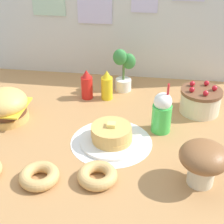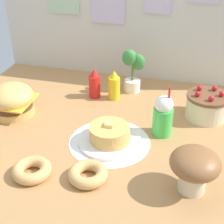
{
  "view_description": "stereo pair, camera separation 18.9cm",
  "coord_description": "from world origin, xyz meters",
  "px_view_note": "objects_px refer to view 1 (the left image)",
  "views": [
    {
      "loc": [
        0.31,
        -1.59,
        1.13
      ],
      "look_at": [
        0.08,
        0.03,
        0.15
      ],
      "focal_mm": 53.35,
      "sensor_mm": 36.0,
      "label": 1
    },
    {
      "loc": [
        0.49,
        -1.55,
        1.13
      ],
      "look_at": [
        0.08,
        0.03,
        0.15
      ],
      "focal_mm": 53.35,
      "sensor_mm": 36.0,
      "label": 2
    }
  ],
  "objects_px": {
    "potted_plant": "(123,68)",
    "mushroom_stool": "(203,160)",
    "burger": "(5,106)",
    "donut_chocolate": "(39,176)",
    "layer_cake": "(200,101)",
    "ketchup_bottle": "(87,85)",
    "donut_vanilla": "(97,175)",
    "cream_soda_cup": "(162,113)",
    "mustard_bottle": "(107,86)",
    "pancake_stack": "(112,135)"
  },
  "relations": [
    {
      "from": "layer_cake",
      "to": "donut_vanilla",
      "type": "distance_m",
      "value": 0.93
    },
    {
      "from": "pancake_stack",
      "to": "mustard_bottle",
      "type": "xyz_separation_m",
      "value": [
        -0.11,
        0.52,
        0.05
      ]
    },
    {
      "from": "mustard_bottle",
      "to": "donut_vanilla",
      "type": "distance_m",
      "value": 0.84
    },
    {
      "from": "potted_plant",
      "to": "ketchup_bottle",
      "type": "bearing_deg",
      "value": -145.79
    },
    {
      "from": "donut_chocolate",
      "to": "mushroom_stool",
      "type": "relative_size",
      "value": 0.85
    },
    {
      "from": "mustard_bottle",
      "to": "donut_vanilla",
      "type": "bearing_deg",
      "value": -84.48
    },
    {
      "from": "cream_soda_cup",
      "to": "mushroom_stool",
      "type": "height_order",
      "value": "cream_soda_cup"
    },
    {
      "from": "ketchup_bottle",
      "to": "mustard_bottle",
      "type": "relative_size",
      "value": 1.0
    },
    {
      "from": "mustard_bottle",
      "to": "burger",
      "type": "bearing_deg",
      "value": -148.65
    },
    {
      "from": "pancake_stack",
      "to": "mushroom_stool",
      "type": "xyz_separation_m",
      "value": [
        0.47,
        -0.27,
        0.09
      ]
    },
    {
      "from": "burger",
      "to": "mushroom_stool",
      "type": "bearing_deg",
      "value": -19.93
    },
    {
      "from": "pancake_stack",
      "to": "cream_soda_cup",
      "type": "relative_size",
      "value": 1.13
    },
    {
      "from": "cream_soda_cup",
      "to": "potted_plant",
      "type": "xyz_separation_m",
      "value": [
        -0.29,
        0.5,
        0.05
      ]
    },
    {
      "from": "layer_cake",
      "to": "burger",
      "type": "bearing_deg",
      "value": -167.75
    },
    {
      "from": "potted_plant",
      "to": "pancake_stack",
      "type": "bearing_deg",
      "value": -89.18
    },
    {
      "from": "mushroom_stool",
      "to": "pancake_stack",
      "type": "bearing_deg",
      "value": 150.68
    },
    {
      "from": "donut_vanilla",
      "to": "potted_plant",
      "type": "bearing_deg",
      "value": 89.11
    },
    {
      "from": "layer_cake",
      "to": "ketchup_bottle",
      "type": "bearing_deg",
      "value": 173.77
    },
    {
      "from": "pancake_stack",
      "to": "ketchup_bottle",
      "type": "relative_size",
      "value": 1.7
    },
    {
      "from": "pancake_stack",
      "to": "mustard_bottle",
      "type": "relative_size",
      "value": 1.7
    },
    {
      "from": "potted_plant",
      "to": "mushroom_stool",
      "type": "xyz_separation_m",
      "value": [
        0.48,
        -0.93,
        -0.04
      ]
    },
    {
      "from": "cream_soda_cup",
      "to": "donut_chocolate",
      "type": "xyz_separation_m",
      "value": [
        -0.58,
        -0.53,
        -0.09
      ]
    },
    {
      "from": "cream_soda_cup",
      "to": "donut_chocolate",
      "type": "height_order",
      "value": "cream_soda_cup"
    },
    {
      "from": "pancake_stack",
      "to": "donut_vanilla",
      "type": "height_order",
      "value": "pancake_stack"
    },
    {
      "from": "potted_plant",
      "to": "mushroom_stool",
      "type": "bearing_deg",
      "value": -62.66
    },
    {
      "from": "burger",
      "to": "donut_chocolate",
      "type": "bearing_deg",
      "value": -53.24
    },
    {
      "from": "pancake_stack",
      "to": "donut_chocolate",
      "type": "xyz_separation_m",
      "value": [
        -0.31,
        -0.36,
        -0.02
      ]
    },
    {
      "from": "burger",
      "to": "mustard_bottle",
      "type": "distance_m",
      "value": 0.69
    },
    {
      "from": "burger",
      "to": "donut_chocolate",
      "type": "relative_size",
      "value": 1.43
    },
    {
      "from": "layer_cake",
      "to": "ketchup_bottle",
      "type": "distance_m",
      "value": 0.77
    },
    {
      "from": "mustard_bottle",
      "to": "cream_soda_cup",
      "type": "relative_size",
      "value": 0.67
    },
    {
      "from": "cream_soda_cup",
      "to": "donut_chocolate",
      "type": "distance_m",
      "value": 0.79
    },
    {
      "from": "layer_cake",
      "to": "donut_chocolate",
      "type": "height_order",
      "value": "layer_cake"
    },
    {
      "from": "donut_vanilla",
      "to": "mustard_bottle",
      "type": "bearing_deg",
      "value": 95.52
    },
    {
      "from": "cream_soda_cup",
      "to": "mushroom_stool",
      "type": "distance_m",
      "value": 0.47
    },
    {
      "from": "ketchup_bottle",
      "to": "cream_soda_cup",
      "type": "xyz_separation_m",
      "value": [
        0.52,
        -0.34,
        0.03
      ]
    },
    {
      "from": "ketchup_bottle",
      "to": "potted_plant",
      "type": "relative_size",
      "value": 0.66
    },
    {
      "from": "donut_chocolate",
      "to": "layer_cake",
      "type": "bearing_deg",
      "value": 43.46
    },
    {
      "from": "pancake_stack",
      "to": "donut_vanilla",
      "type": "bearing_deg",
      "value": -94.44
    },
    {
      "from": "cream_soda_cup",
      "to": "layer_cake",
      "type": "bearing_deg",
      "value": 46.25
    },
    {
      "from": "layer_cake",
      "to": "mushroom_stool",
      "type": "xyz_separation_m",
      "value": [
        -0.05,
        -0.69,
        0.06
      ]
    },
    {
      "from": "pancake_stack",
      "to": "ketchup_bottle",
      "type": "height_order",
      "value": "ketchup_bottle"
    },
    {
      "from": "layer_cake",
      "to": "donut_vanilla",
      "type": "xyz_separation_m",
      "value": [
        -0.55,
        -0.74,
        -0.05
      ]
    },
    {
      "from": "burger",
      "to": "mushroom_stool",
      "type": "height_order",
      "value": "mushroom_stool"
    },
    {
      "from": "burger",
      "to": "potted_plant",
      "type": "xyz_separation_m",
      "value": [
        0.69,
        0.51,
        0.08
      ]
    },
    {
      "from": "burger",
      "to": "potted_plant",
      "type": "height_order",
      "value": "potted_plant"
    },
    {
      "from": "ketchup_bottle",
      "to": "donut_chocolate",
      "type": "height_order",
      "value": "ketchup_bottle"
    },
    {
      "from": "potted_plant",
      "to": "mushroom_stool",
      "type": "relative_size",
      "value": 1.39
    },
    {
      "from": "pancake_stack",
      "to": "donut_chocolate",
      "type": "bearing_deg",
      "value": -130.03
    },
    {
      "from": "layer_cake",
      "to": "cream_soda_cup",
      "type": "bearing_deg",
      "value": -133.75
    }
  ]
}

